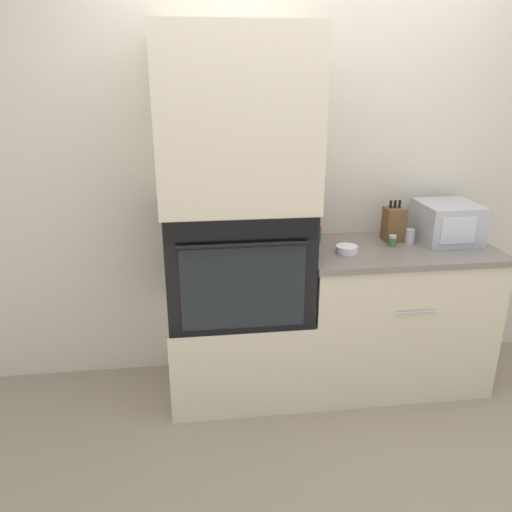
{
  "coord_description": "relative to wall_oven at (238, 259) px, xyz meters",
  "views": [
    {
      "loc": [
        -0.63,
        -2.31,
        1.8
      ],
      "look_at": [
        -0.31,
        0.21,
        0.89
      ],
      "focal_mm": 35.0,
      "sensor_mm": 36.0,
      "label": 1
    }
  ],
  "objects": [
    {
      "name": "oven_cabinet_base",
      "position": [
        0.0,
        0.0,
        -0.58
      ],
      "size": [
        0.8,
        0.6,
        0.53
      ],
      "color": "beige",
      "rests_on": "ground_plane"
    },
    {
      "name": "condiment_jar_mid",
      "position": [
        1.02,
        0.05,
        0.08
      ],
      "size": [
        0.05,
        0.05,
        0.08
      ],
      "color": "silver",
      "rests_on": "counter_unit"
    },
    {
      "name": "oven_cabinet_upper",
      "position": [
        -0.0,
        0.0,
        0.75
      ],
      "size": [
        0.8,
        0.6,
        0.88
      ],
      "color": "beige",
      "rests_on": "wall_oven"
    },
    {
      "name": "counter_unit",
      "position": [
        0.94,
        0.0,
        -0.4
      ],
      "size": [
        1.1,
        0.63,
        0.87
      ],
      "color": "beige",
      "rests_on": "ground_plane"
    },
    {
      "name": "condiment_jar_near",
      "position": [
        0.5,
        0.15,
        0.08
      ],
      "size": [
        0.04,
        0.04,
        0.09
      ],
      "color": "#427047",
      "rests_on": "counter_unit"
    },
    {
      "name": "wall_back",
      "position": [
        0.4,
        0.33,
        0.41
      ],
      "size": [
        8.0,
        0.05,
        2.5
      ],
      "color": "beige",
      "rests_on": "ground_plane"
    },
    {
      "name": "ground_plane",
      "position": [
        0.4,
        -0.3,
        -0.84
      ],
      "size": [
        12.0,
        12.0,
        0.0
      ],
      "primitive_type": "plane",
      "color": "gray"
    },
    {
      "name": "microwave",
      "position": [
        1.25,
        0.08,
        0.15
      ],
      "size": [
        0.33,
        0.35,
        0.23
      ],
      "color": "#B2B5BA",
      "rests_on": "counter_unit"
    },
    {
      "name": "bowl",
      "position": [
        0.61,
        -0.06,
        0.05
      ],
      "size": [
        0.12,
        0.12,
        0.04
      ],
      "color": "white",
      "rests_on": "counter_unit"
    },
    {
      "name": "condiment_jar_far",
      "position": [
        0.9,
        0.01,
        0.07
      ],
      "size": [
        0.05,
        0.05,
        0.07
      ],
      "color": "#427047",
      "rests_on": "counter_unit"
    },
    {
      "name": "knife_block",
      "position": [
        0.94,
        0.12,
        0.14
      ],
      "size": [
        0.11,
        0.11,
        0.24
      ],
      "color": "brown",
      "rests_on": "counter_unit"
    },
    {
      "name": "wall_oven",
      "position": [
        0.0,
        0.0,
        0.0
      ],
      "size": [
        0.77,
        0.64,
        0.62
      ],
      "color": "black",
      "rests_on": "oven_cabinet_base"
    }
  ]
}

